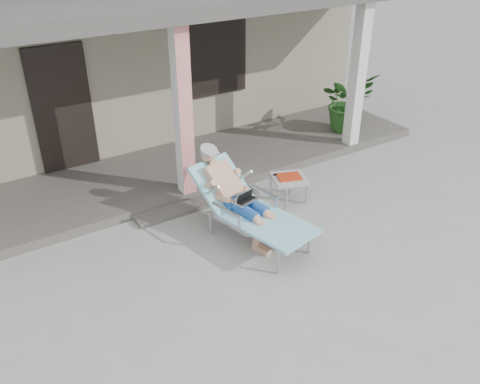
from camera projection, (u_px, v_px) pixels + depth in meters
ground at (264, 268)px, 6.61m from camera, size 60.00×60.00×0.00m
house at (88, 41)px, 10.57m from camera, size 10.40×5.40×3.30m
porch_deck at (165, 174)px, 8.78m from camera, size 10.00×2.00×0.15m
porch_overhang at (153, 10)px, 7.41m from camera, size 10.00×2.30×2.85m
porch_step at (197, 204)px, 7.96m from camera, size 2.00×0.30×0.07m
lounger at (243, 187)px, 6.91m from camera, size 1.12×2.01×1.27m
side_table at (289, 180)px, 7.93m from camera, size 0.65×0.65×0.46m
potted_palm at (347, 102)px, 10.06m from camera, size 1.06×0.92×1.17m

